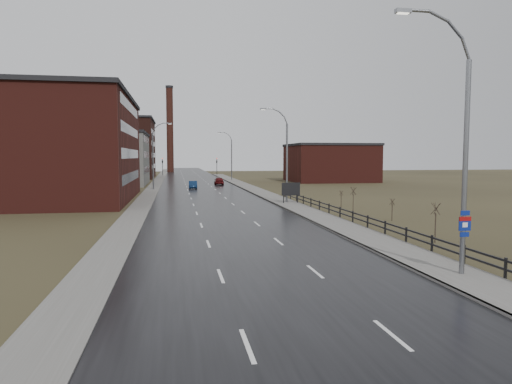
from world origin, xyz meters
name	(u,v)px	position (x,y,z in m)	size (l,w,h in m)	color
ground	(289,301)	(0.00, 0.00, 0.00)	(320.00, 320.00, 0.00)	#2D2819
road	(202,190)	(0.00, 60.00, 0.03)	(14.00, 300.00, 0.06)	black
sidewalk_right	(287,204)	(8.60, 35.00, 0.09)	(3.20, 180.00, 0.18)	#595651
curb_right	(274,204)	(7.08, 35.00, 0.09)	(0.16, 180.00, 0.18)	slate
sidewalk_left	(152,190)	(-8.20, 60.00, 0.06)	(2.40, 260.00, 0.12)	#595651
warehouse_near	(42,148)	(-20.99, 45.00, 6.76)	(22.44, 28.56, 13.50)	#471914
warehouse_mid	(106,158)	(-17.99, 78.00, 5.26)	(16.32, 20.40, 10.50)	slate
warehouse_far	(103,148)	(-22.99, 108.00, 7.76)	(26.52, 24.48, 15.50)	#331611
building_right	(330,163)	(30.30, 82.00, 4.26)	(18.36, 16.32, 8.50)	#471914
smokestack	(170,129)	(-6.00, 150.00, 15.50)	(2.70, 2.70, 30.70)	#331611
streetlight_main	(460,147)	(8.47, 2.00, 6.06)	(3.91, 0.29, 12.11)	slate
streetlight_right_mid	(284,155)	(8.50, 36.00, 5.84)	(3.36, 0.28, 11.35)	slate
streetlight_left	(155,155)	(-7.70, 62.00, 5.84)	(3.36, 0.28, 11.35)	slate
streetlight_right_far	(230,156)	(8.50, 90.00, 5.84)	(3.36, 0.28, 11.35)	slate
guardrail	(356,216)	(10.30, 18.31, 0.71)	(0.10, 53.05, 1.10)	black
shrub_c	(436,222)	(12.37, 10.04, 1.40)	(0.62, 0.65, 2.63)	#382D23
shrub_d	(392,209)	(14.34, 20.00, 1.05)	(0.48, 0.50, 1.99)	#382D23
shrub_e	(353,200)	(12.72, 24.91, 1.43)	(0.63, 0.67, 2.69)	#382D23
shrub_f	(341,199)	(13.67, 30.67, 1.01)	(0.46, 0.48, 1.91)	#382D23
billboard	(291,190)	(9.10, 35.21, 1.73)	(2.22, 0.17, 2.57)	black
traffic_light_left	(162,160)	(-8.00, 120.00, 4.60)	(0.58, 2.73, 5.30)	black
traffic_light_right	(217,160)	(8.00, 120.00, 4.60)	(0.58, 2.73, 5.30)	black
car_near	(193,185)	(-1.32, 62.69, 0.68)	(1.44, 4.12, 1.36)	#0D2345
car_far	(219,181)	(4.20, 73.19, 0.76)	(1.80, 4.47, 1.52)	#4B0C0E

